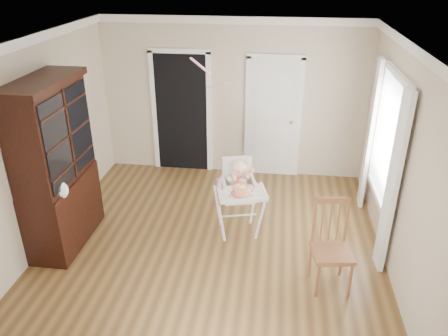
# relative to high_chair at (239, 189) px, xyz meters

# --- Properties ---
(floor) EXTENTS (5.00, 5.00, 0.00)m
(floor) POSITION_rel_high_chair_xyz_m (-0.31, -0.53, -0.69)
(floor) COLOR #553A1D
(floor) RESTS_ON ground
(ceiling) EXTENTS (5.00, 5.00, 0.00)m
(ceiling) POSITION_rel_high_chair_xyz_m (-0.31, -0.53, 2.01)
(ceiling) COLOR white
(ceiling) RESTS_ON wall_back
(wall_back) EXTENTS (4.50, 0.00, 4.50)m
(wall_back) POSITION_rel_high_chair_xyz_m (-0.31, 1.97, 0.66)
(wall_back) COLOR beige
(wall_back) RESTS_ON floor
(wall_left) EXTENTS (0.00, 5.00, 5.00)m
(wall_left) POSITION_rel_high_chair_xyz_m (-2.56, -0.53, 0.66)
(wall_left) COLOR beige
(wall_left) RESTS_ON floor
(wall_right) EXTENTS (0.00, 5.00, 5.00)m
(wall_right) POSITION_rel_high_chair_xyz_m (1.94, -0.53, 0.66)
(wall_right) COLOR beige
(wall_right) RESTS_ON floor
(crown_molding) EXTENTS (4.50, 5.00, 0.12)m
(crown_molding) POSITION_rel_high_chair_xyz_m (-0.31, -0.53, 1.95)
(crown_molding) COLOR white
(crown_molding) RESTS_ON ceiling
(doorway) EXTENTS (1.06, 0.05, 2.22)m
(doorway) POSITION_rel_high_chair_xyz_m (-1.21, 1.96, 0.42)
(doorway) COLOR black
(doorway) RESTS_ON wall_back
(closet_door) EXTENTS (0.96, 0.09, 2.13)m
(closet_door) POSITION_rel_high_chair_xyz_m (0.39, 1.95, 0.34)
(closet_door) COLOR white
(closet_door) RESTS_ON wall_back
(window_right) EXTENTS (0.13, 1.84, 2.30)m
(window_right) POSITION_rel_high_chair_xyz_m (1.87, 0.27, 0.60)
(window_right) COLOR white
(window_right) RESTS_ON wall_right
(high_chair) EXTENTS (0.81, 0.92, 1.11)m
(high_chair) POSITION_rel_high_chair_xyz_m (0.00, 0.00, 0.00)
(high_chair) COLOR white
(high_chair) RESTS_ON floor
(baby) EXTENTS (0.36, 0.26, 0.49)m
(baby) POSITION_rel_high_chair_xyz_m (-0.01, 0.03, 0.16)
(baby) COLOR beige
(baby) RESTS_ON high_chair
(cake) EXTENTS (0.26, 0.26, 0.12)m
(cake) POSITION_rel_high_chair_xyz_m (0.06, -0.29, 0.15)
(cake) COLOR silver
(cake) RESTS_ON high_chair
(sippy_cup) EXTENTS (0.07, 0.07, 0.18)m
(sippy_cup) POSITION_rel_high_chair_xyz_m (-0.24, -0.17, 0.16)
(sippy_cup) COLOR pink
(sippy_cup) RESTS_ON high_chair
(china_cabinet) EXTENTS (0.60, 1.34, 2.26)m
(china_cabinet) POSITION_rel_high_chair_xyz_m (-2.30, -0.49, 0.44)
(china_cabinet) COLOR black
(china_cabinet) RESTS_ON floor
(dining_chair) EXTENTS (0.51, 0.51, 1.09)m
(dining_chair) POSITION_rel_high_chair_xyz_m (1.17, -0.94, -0.18)
(dining_chair) COLOR brown
(dining_chair) RESTS_ON floor
(streamer) EXTENTS (0.36, 0.38, 0.15)m
(streamer) POSITION_rel_high_chair_xyz_m (-0.59, 0.55, 1.54)
(streamer) COLOR pink
(streamer) RESTS_ON ceiling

